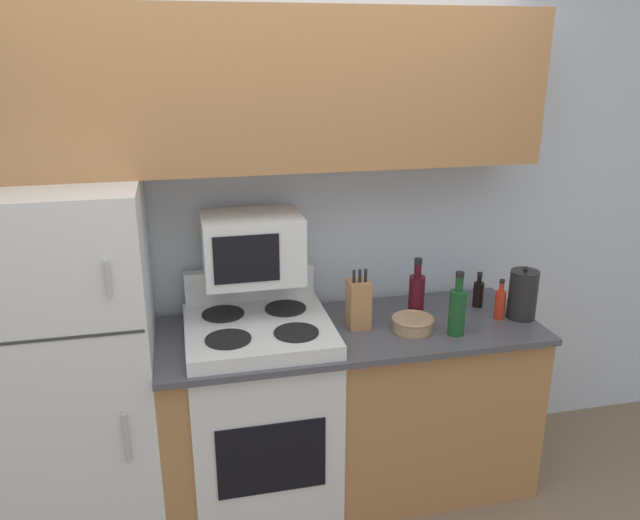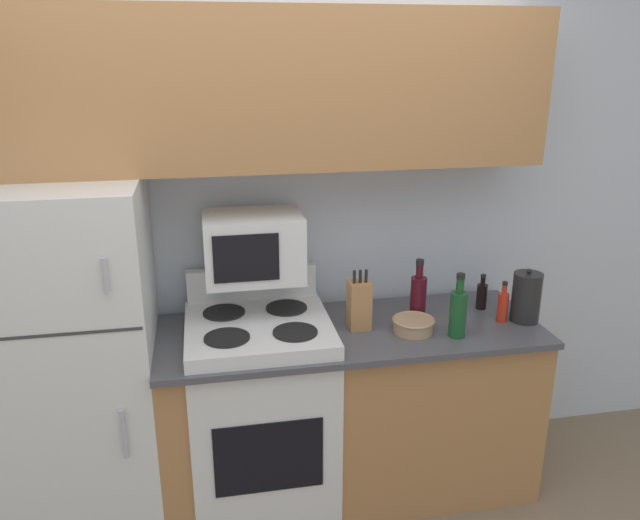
% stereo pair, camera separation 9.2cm
% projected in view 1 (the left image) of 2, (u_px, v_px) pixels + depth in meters
% --- Properties ---
extents(wall_back, '(8.00, 0.05, 2.55)m').
position_uv_depth(wall_back, '(265.00, 229.00, 3.06)').
color(wall_back, silver).
rests_on(wall_back, ground_plane).
extents(lower_cabinets, '(1.78, 0.66, 0.88)m').
position_uv_depth(lower_cabinets, '(348.00, 408.00, 3.06)').
color(lower_cabinets, '#B27A47').
rests_on(lower_cabinets, ground_plane).
extents(refrigerator, '(0.67, 0.67, 1.61)m').
position_uv_depth(refrigerator, '(76.00, 368.00, 2.69)').
color(refrigerator, white).
rests_on(refrigerator, ground_plane).
extents(upper_cabinets, '(2.45, 0.35, 0.67)m').
position_uv_depth(upper_cabinets, '(267.00, 90.00, 2.66)').
color(upper_cabinets, '#B27A47').
rests_on(upper_cabinets, refrigerator).
extents(stove, '(0.65, 0.64, 1.11)m').
position_uv_depth(stove, '(261.00, 412.00, 2.94)').
color(stove, white).
rests_on(stove, ground_plane).
extents(microwave, '(0.44, 0.33, 0.30)m').
position_uv_depth(microwave, '(252.00, 247.00, 2.82)').
color(microwave, white).
rests_on(microwave, stove).
extents(knife_block, '(0.10, 0.11, 0.29)m').
position_uv_depth(knife_block, '(359.00, 304.00, 2.88)').
color(knife_block, '#B27A47').
rests_on(knife_block, lower_cabinets).
extents(bowl, '(0.20, 0.20, 0.06)m').
position_uv_depth(bowl, '(413.00, 323.00, 2.87)').
color(bowl, tan).
rests_on(bowl, lower_cabinets).
extents(bottle_hot_sauce, '(0.05, 0.05, 0.20)m').
position_uv_depth(bottle_hot_sauce, '(500.00, 303.00, 2.98)').
color(bottle_hot_sauce, red).
rests_on(bottle_hot_sauce, lower_cabinets).
extents(bottle_soy_sauce, '(0.05, 0.05, 0.18)m').
position_uv_depth(bottle_soy_sauce, '(478.00, 293.00, 3.12)').
color(bottle_soy_sauce, black).
rests_on(bottle_soy_sauce, lower_cabinets).
extents(bottle_wine_red, '(0.08, 0.08, 0.30)m').
position_uv_depth(bottle_wine_red, '(417.00, 295.00, 2.98)').
color(bottle_wine_red, '#470F19').
rests_on(bottle_wine_red, lower_cabinets).
extents(bottle_wine_green, '(0.08, 0.08, 0.30)m').
position_uv_depth(bottle_wine_green, '(457.00, 310.00, 2.80)').
color(bottle_wine_green, '#194C23').
rests_on(bottle_wine_green, lower_cabinets).
extents(kettle, '(0.14, 0.14, 0.26)m').
position_uv_depth(kettle, '(523.00, 294.00, 2.98)').
color(kettle, black).
rests_on(kettle, lower_cabinets).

